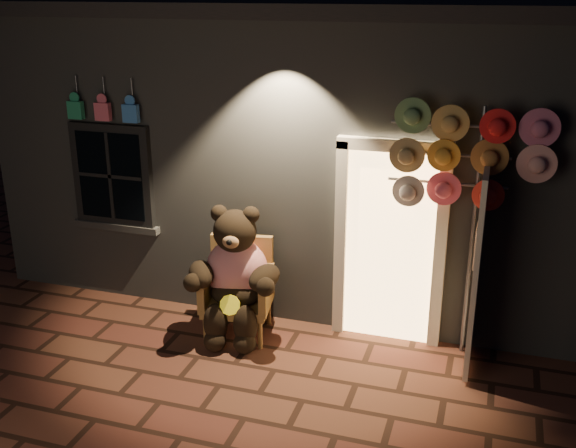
% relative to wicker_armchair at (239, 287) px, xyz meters
% --- Properties ---
extents(ground, '(60.00, 60.00, 0.00)m').
position_rel_wicker_armchair_xyz_m(ground, '(0.21, -1.09, -0.52)').
color(ground, '#542F20').
rests_on(ground, ground).
extents(shop_building, '(7.30, 5.95, 3.51)m').
position_rel_wicker_armchair_xyz_m(shop_building, '(0.21, 2.90, 1.21)').
color(shop_building, slate).
rests_on(shop_building, ground).
extents(wicker_armchair, '(0.82, 0.76, 1.05)m').
position_rel_wicker_armchair_xyz_m(wicker_armchair, '(0.00, 0.00, 0.00)').
color(wicker_armchair, olive).
rests_on(wicker_armchair, ground).
extents(teddy_bear, '(1.06, 0.90, 1.48)m').
position_rel_wicker_armchair_xyz_m(teddy_bear, '(0.01, -0.13, 0.20)').
color(teddy_bear, red).
rests_on(teddy_bear, ground).
extents(hat_rack, '(1.49, 0.22, 2.59)m').
position_rel_wicker_armchair_xyz_m(hat_rack, '(2.23, 0.19, 1.57)').
color(hat_rack, '#59595E').
rests_on(hat_rack, ground).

